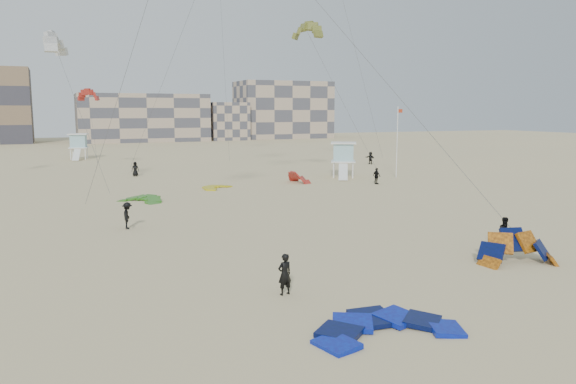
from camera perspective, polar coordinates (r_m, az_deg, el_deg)
name	(u,v)px	position (r m, az deg, el deg)	size (l,w,h in m)	color
ground	(366,303)	(23.48, 7.98, -11.13)	(320.00, 320.00, 0.00)	tan
kite_ground_blue	(386,333)	(20.69, 9.88, -13.90)	(4.90, 5.11, 0.62)	#0027B9
kite_ground_orange	(517,264)	(31.24, 22.28, -6.76)	(4.19, 3.06, 2.81)	orange
kite_ground_green	(142,201)	(50.15, -14.66, -0.93)	(3.79, 3.98, 0.80)	#3E8024
kite_ground_red_far	(299,183)	(61.29, 1.11, 0.97)	(3.22, 2.64, 2.04)	#B93516
kite_ground_yellow	(216,188)	(57.03, -7.30, 0.36)	(3.25, 3.42, 0.40)	gold
kitesurfer_main	(285,274)	(24.02, -0.34, -8.35)	(0.65, 0.43, 1.79)	black
kitesurfer_b	(505,233)	(33.90, 21.21, -3.95)	(0.90, 0.70, 1.85)	black
kitesurfer_c	(127,216)	(38.64, -16.00, -2.32)	(1.15, 0.66, 1.78)	black
kitesurfer_d	(377,176)	(60.55, 8.99, 1.61)	(1.03, 0.43, 1.75)	black
kitesurfer_e	(135,169)	(69.56, -15.26, 2.27)	(0.85, 0.56, 1.75)	black
kitesurfer_f	(370,158)	(83.35, 8.37, 3.44)	(1.69, 0.54, 1.82)	black
kite_fly_grey	(55,45)	(56.23, -22.59, 13.60)	(5.80, 10.15, 13.99)	white
kite_fly_olive	(307,32)	(63.18, 1.98, 15.93)	(7.47, 9.90, 16.64)	olive
kite_fly_red	(88,96)	(80.42, -19.61, 9.18)	(4.19, 6.10, 9.84)	#B93516
lifeguard_tower_near	(343,160)	(66.46, 5.66, 3.27)	(3.94, 6.18, 4.12)	white
lifeguard_tower_far	(79,147)	(97.01, -20.49, 4.35)	(3.42, 5.94, 4.14)	white
flagpole	(397,140)	(66.97, 11.04, 5.16)	(0.67, 0.10, 8.28)	white
condo_mid	(142,118)	(150.55, -14.57, 7.31)	(32.00, 16.00, 12.00)	tan
condo_east	(283,110)	(163.02, -0.51, 8.32)	(26.00, 14.00, 16.00)	tan
condo_fill_right	(227,121)	(153.31, -6.23, 7.16)	(10.00, 10.00, 10.00)	tan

